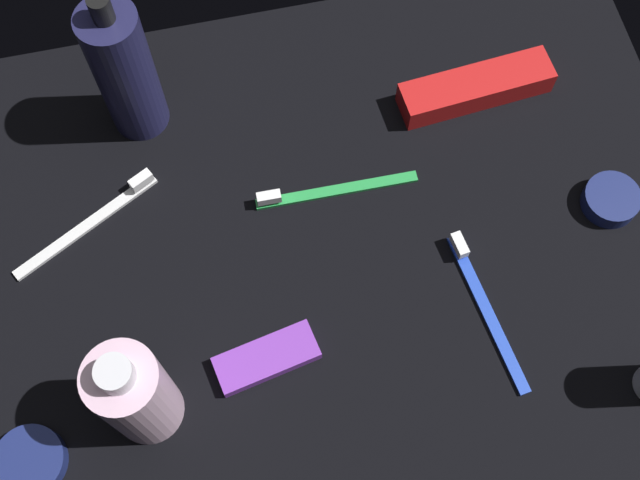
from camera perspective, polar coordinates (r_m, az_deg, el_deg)
The scene contains 10 objects.
ground_plane at distance 88.63cm, azimuth 0.00°, elevation -0.89°, with size 84.00×64.00×1.20cm, color black.
lotion_bottle at distance 90.08cm, azimuth -13.32°, elevation 11.25°, with size 6.30×6.30×20.62cm.
bodywash_bottle at distance 77.92cm, azimuth -12.64°, elevation -10.34°, with size 6.79×6.79×16.32cm.
toothbrush_blue at distance 87.13cm, azimuth 11.21°, elevation -4.19°, with size 3.73×17.99×2.10cm.
toothbrush_green at distance 90.28cm, azimuth 0.48°, elevation 3.42°, with size 18.02×1.56×2.10cm.
toothbrush_white at distance 92.14cm, azimuth -15.30°, elevation 1.45°, with size 16.46×9.51×2.10cm.
toothpaste_box_red at distance 97.22cm, azimuth 10.68°, elevation 10.28°, with size 17.60×4.40×3.20cm, color red.
snack_bar_purple at distance 83.83cm, azimuth -3.71°, elevation -8.13°, with size 10.40×4.00×1.50cm, color purple.
cream_tin_left at distance 94.72cm, azimuth 19.41°, elevation 2.63°, with size 6.07×6.07×2.04cm, color navy.
cream_tin_right at distance 86.14cm, azimuth -19.34°, elevation -14.19°, with size 6.78×6.78×1.81cm, color navy.
Camera 1 is at (-7.02, -31.92, 81.78)cm, focal length 46.40 mm.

